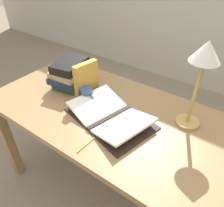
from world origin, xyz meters
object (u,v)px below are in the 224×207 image
(coffee_mug, at_px, (86,95))
(book_stack_tall, at_px, (71,73))
(book_standing_upright, at_px, (86,80))
(open_book, at_px, (110,116))
(reading_lamp, at_px, (203,64))
(pencil, at_px, (88,143))

(coffee_mug, bearing_deg, book_stack_tall, 156.71)
(book_stack_tall, relative_size, book_standing_upright, 1.30)
(open_book, bearing_deg, reading_lamp, 44.84)
(open_book, height_order, book_standing_upright, book_standing_upright)
(open_book, bearing_deg, book_standing_upright, 171.90)
(open_book, bearing_deg, pencil, -69.88)
(pencil, bearing_deg, book_stack_tall, 141.69)
(reading_lamp, height_order, pencil, reading_lamp)
(book_stack_tall, height_order, reading_lamp, reading_lamp)
(reading_lamp, xyz_separation_m, coffee_mug, (-0.56, -0.16, -0.30))
(reading_lamp, height_order, coffee_mug, reading_lamp)
(open_book, distance_m, reading_lamp, 0.52)
(book_stack_tall, distance_m, coffee_mug, 0.23)
(book_stack_tall, bearing_deg, open_book, -18.39)
(book_standing_upright, relative_size, coffee_mug, 2.15)
(book_standing_upright, distance_m, pencil, 0.42)
(open_book, distance_m, pencil, 0.21)
(open_book, relative_size, book_stack_tall, 1.82)
(book_stack_tall, height_order, pencil, book_stack_tall)
(reading_lamp, relative_size, coffee_mug, 4.43)
(open_book, distance_m, coffee_mug, 0.21)
(open_book, xyz_separation_m, reading_lamp, (0.35, 0.21, 0.33))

